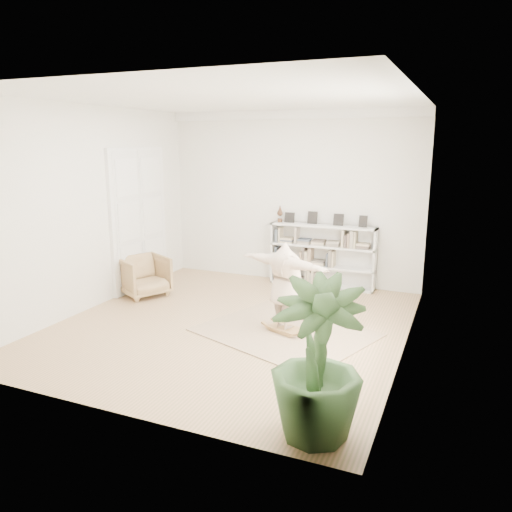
{
  "coord_description": "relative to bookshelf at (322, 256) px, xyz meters",
  "views": [
    {
      "loc": [
        3.41,
        -7.04,
        2.97
      ],
      "look_at": [
        0.26,
        0.4,
        1.11
      ],
      "focal_mm": 35.0,
      "sensor_mm": 36.0,
      "label": 1
    }
  ],
  "objects": [
    {
      "name": "person",
      "position": [
        0.19,
        -2.81,
        0.19
      ],
      "size": [
        1.75,
        1.01,
        1.38
      ],
      "primitive_type": "imported",
      "rotation": [
        0.0,
        0.0,
        2.79
      ],
      "color": "beige",
      "rests_on": "rocker_board"
    },
    {
      "name": "room_shell",
      "position": [
        -0.74,
        0.12,
        2.87
      ],
      "size": [
        6.0,
        6.0,
        6.0
      ],
      "color": "silver",
      "rests_on": "floor"
    },
    {
      "name": "armchair",
      "position": [
        -3.04,
        -2.0,
        -0.24
      ],
      "size": [
        1.15,
        1.14,
        0.78
      ],
      "primitive_type": "imported",
      "rotation": [
        0.0,
        0.0,
        1.08
      ],
      "color": "tan",
      "rests_on": "floor"
    },
    {
      "name": "rug",
      "position": [
        0.19,
        -2.81,
        -0.63
      ],
      "size": [
        3.03,
        2.73,
        0.02
      ],
      "primitive_type": "cube",
      "rotation": [
        0.0,
        0.0,
        -0.35
      ],
      "color": "tan",
      "rests_on": "floor"
    },
    {
      "name": "rocker_board",
      "position": [
        0.19,
        -2.81,
        -0.56
      ],
      "size": [
        0.61,
        0.48,
        0.11
      ],
      "rotation": [
        0.0,
        0.0,
        -0.35
      ],
      "color": "olive",
      "rests_on": "rug"
    },
    {
      "name": "doors",
      "position": [
        -3.45,
        -1.52,
        0.76
      ],
      "size": [
        0.09,
        1.78,
        2.92
      ],
      "color": "white",
      "rests_on": "floor"
    },
    {
      "name": "houseplant",
      "position": [
        1.42,
        -5.37,
        0.2
      ],
      "size": [
        1.13,
        1.13,
        1.68
      ],
      "primitive_type": "imported",
      "rotation": [
        0.0,
        0.0,
        0.23
      ],
      "color": "#32542A",
      "rests_on": "floor"
    },
    {
      "name": "floor",
      "position": [
        -0.74,
        -2.82,
        -0.64
      ],
      "size": [
        6.0,
        6.0,
        0.0
      ],
      "primitive_type": "plane",
      "color": "olive",
      "rests_on": "ground"
    },
    {
      "name": "bookshelf",
      "position": [
        0.0,
        0.0,
        0.0
      ],
      "size": [
        2.2,
        0.35,
        1.64
      ],
      "color": "silver",
      "rests_on": "floor"
    }
  ]
}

